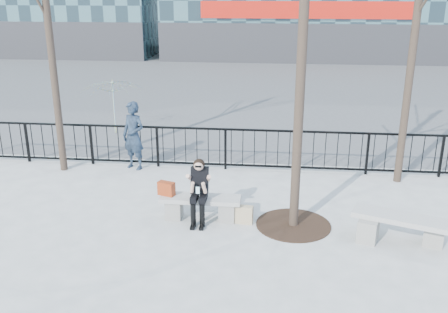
# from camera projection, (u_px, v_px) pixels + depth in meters

# --- Properties ---
(ground) EXTENTS (120.00, 120.00, 0.00)m
(ground) POSITION_uv_depth(u_px,v_px,m) (201.00, 219.00, 10.31)
(ground) COLOR #959691
(ground) RESTS_ON ground
(street_surface) EXTENTS (60.00, 23.00, 0.01)m
(street_surface) POSITION_uv_depth(u_px,v_px,m) (247.00, 84.00, 24.41)
(street_surface) COLOR #474747
(street_surface) RESTS_ON ground
(railing) EXTENTS (14.00, 0.06, 1.10)m
(railing) POSITION_uv_depth(u_px,v_px,m) (218.00, 149.00, 12.95)
(railing) COLOR black
(railing) RESTS_ON ground
(tree_grate) EXTENTS (1.50, 1.50, 0.02)m
(tree_grate) POSITION_uv_depth(u_px,v_px,m) (293.00, 225.00, 10.02)
(tree_grate) COLOR black
(tree_grate) RESTS_ON ground
(bench_main) EXTENTS (1.65, 0.46, 0.49)m
(bench_main) POSITION_uv_depth(u_px,v_px,m) (200.00, 205.00, 10.21)
(bench_main) COLOR slate
(bench_main) RESTS_ON ground
(bench_second) EXTENTS (1.80, 0.50, 0.53)m
(bench_second) POSITION_uv_depth(u_px,v_px,m) (402.00, 226.00, 9.26)
(bench_second) COLOR slate
(bench_second) RESTS_ON ground
(seated_woman) EXTENTS (0.50, 0.64, 1.34)m
(seated_woman) POSITION_uv_depth(u_px,v_px,m) (199.00, 192.00, 9.94)
(seated_woman) COLOR black
(seated_woman) RESTS_ON ground
(handbag) EXTENTS (0.38, 0.27, 0.28)m
(handbag) POSITION_uv_depth(u_px,v_px,m) (166.00, 189.00, 10.19)
(handbag) COLOR #923012
(handbag) RESTS_ON bench_main
(shopping_bag) EXTENTS (0.41, 0.20, 0.37)m
(shopping_bag) POSITION_uv_depth(u_px,v_px,m) (243.00, 215.00, 10.06)
(shopping_bag) COLOR beige
(shopping_bag) RESTS_ON ground
(standing_man) EXTENTS (0.77, 0.65, 1.78)m
(standing_man) POSITION_uv_depth(u_px,v_px,m) (134.00, 136.00, 12.87)
(standing_man) COLOR black
(standing_man) RESTS_ON ground
(vendor_umbrella) EXTENTS (2.43, 2.46, 1.78)m
(vendor_umbrella) POSITION_uv_depth(u_px,v_px,m) (113.00, 107.00, 15.95)
(vendor_umbrella) COLOR yellow
(vendor_umbrella) RESTS_ON ground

